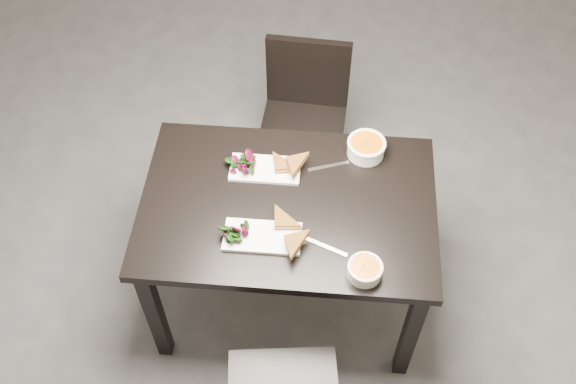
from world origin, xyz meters
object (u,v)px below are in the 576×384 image
object	(u,v)px
plate_near	(262,237)
plate_far	(265,169)
soup_bowl_near	(365,270)
soup_bowl_far	(366,147)
table	(288,217)
chair_far	(305,112)

from	to	relation	value
plate_near	plate_far	distance (m)	0.34
plate_near	soup_bowl_near	distance (m)	0.42
plate_near	plate_far	bearing A→B (deg)	94.25
plate_near	soup_bowl_near	size ratio (longest dim) A/B	2.26
soup_bowl_far	soup_bowl_near	bearing A→B (deg)	-89.74
plate_far	soup_bowl_far	world-z (taller)	soup_bowl_far
plate_near	plate_far	world-z (taller)	same
plate_near	table	bearing A→B (deg)	64.70
soup_bowl_far	table	bearing A→B (deg)	-136.63
table	soup_bowl_near	xyz separation A→B (m)	(0.31, -0.31, 0.13)
plate_near	soup_bowl_near	xyz separation A→B (m)	(0.40, -0.13, 0.03)
table	chair_far	size ratio (longest dim) A/B	1.41
table	soup_bowl_near	distance (m)	0.46
soup_bowl_near	plate_far	distance (m)	0.63
soup_bowl_near	soup_bowl_far	bearing A→B (deg)	90.26
plate_far	chair_far	bearing A→B (deg)	78.32
chair_far	soup_bowl_far	distance (m)	0.65
table	chair_far	xyz separation A→B (m)	(0.02, 0.78, -0.17)
table	plate_far	xyz separation A→B (m)	(-0.11, 0.16, 0.11)
soup_bowl_near	chair_far	bearing A→B (deg)	105.00
plate_near	chair_far	bearing A→B (deg)	83.88
plate_near	soup_bowl_far	xyz separation A→B (m)	(0.39, 0.47, 0.03)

